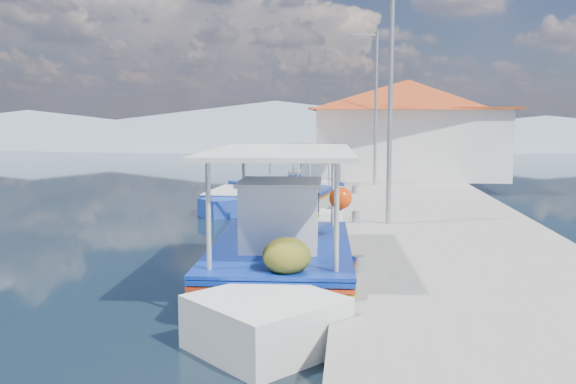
# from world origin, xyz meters

# --- Properties ---
(ground) EXTENTS (160.00, 160.00, 0.00)m
(ground) POSITION_xyz_m (0.00, 0.00, 0.00)
(ground) COLOR black
(ground) RESTS_ON ground
(quay) EXTENTS (5.00, 44.00, 0.50)m
(quay) POSITION_xyz_m (5.90, 6.00, 0.25)
(quay) COLOR #99958F
(quay) RESTS_ON ground
(bollards) EXTENTS (0.20, 17.20, 0.30)m
(bollards) POSITION_xyz_m (3.80, 5.25, 0.65)
(bollards) COLOR #A5A8AD
(bollards) RESTS_ON quay
(main_caique) EXTENTS (2.75, 8.64, 2.85)m
(main_caique) POSITION_xyz_m (2.40, -2.16, 0.55)
(main_caique) COLOR silver
(main_caique) RESTS_ON ground
(caique_green_canopy) EXTENTS (2.54, 5.86, 2.23)m
(caique_green_canopy) POSITION_xyz_m (1.91, 7.85, 0.33)
(caique_green_canopy) COLOR silver
(caique_green_canopy) RESTS_ON ground
(caique_blue_hull) EXTENTS (1.82, 5.45, 0.97)m
(caique_blue_hull) POSITION_xyz_m (-0.38, 7.64, 0.26)
(caique_blue_hull) COLOR #1C3EA9
(caique_blue_hull) RESTS_ON ground
(caique_far) EXTENTS (2.57, 6.51, 2.30)m
(caique_far) POSITION_xyz_m (2.13, 11.67, 0.43)
(caique_far) COLOR silver
(caique_far) RESTS_ON ground
(harbor_building) EXTENTS (10.49, 10.49, 4.40)m
(harbor_building) POSITION_xyz_m (6.20, 15.00, 2.78)
(harbor_building) COLOR white
(harbor_building) RESTS_ON quay
(lamp_post_near) EXTENTS (1.21, 0.14, 6.00)m
(lamp_post_near) POSITION_xyz_m (4.51, 2.00, 3.85)
(lamp_post_near) COLOR #A5A8AD
(lamp_post_near) RESTS_ON quay
(lamp_post_far) EXTENTS (1.21, 0.14, 6.00)m
(lamp_post_far) POSITION_xyz_m (4.51, 11.00, 3.85)
(lamp_post_far) COLOR #A5A8AD
(lamp_post_far) RESTS_ON quay
(mountain_ridge) EXTENTS (171.40, 96.00, 5.50)m
(mountain_ridge) POSITION_xyz_m (6.54, 56.00, 2.04)
(mountain_ridge) COLOR gray
(mountain_ridge) RESTS_ON ground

